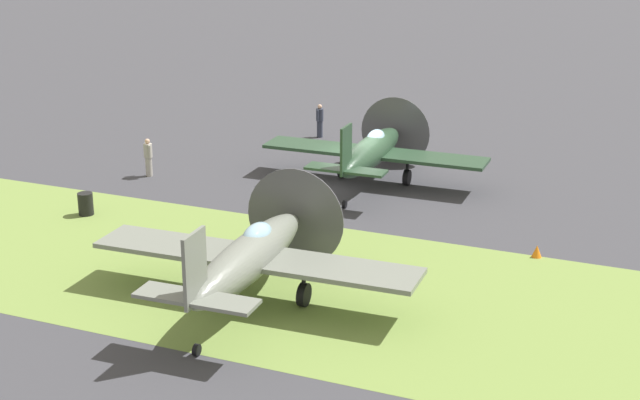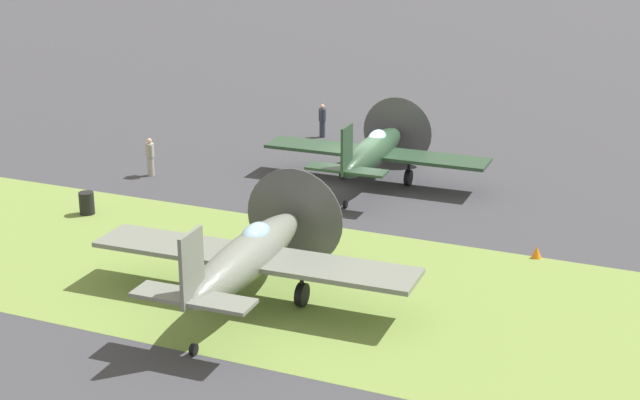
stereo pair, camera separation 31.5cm
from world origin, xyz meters
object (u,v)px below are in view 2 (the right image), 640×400
(airplane_wingman, at_px, (249,256))
(fuel_drum, at_px, (87,203))
(runway_marker_cone, at_px, (537,252))
(ground_crew_chief, at_px, (322,120))
(ground_crew_mechanic, at_px, (150,156))
(airplane_lead, at_px, (374,151))

(airplane_wingman, xyz_separation_m, fuel_drum, (-9.78, 4.86, -1.15))
(airplane_wingman, height_order, runway_marker_cone, airplane_wingman)
(ground_crew_chief, distance_m, runway_marker_cone, 18.02)
(ground_crew_chief, bearing_deg, runway_marker_cone, -130.07)
(ground_crew_mechanic, relative_size, runway_marker_cone, 3.93)
(airplane_lead, relative_size, fuel_drum, 11.06)
(airplane_lead, bearing_deg, ground_crew_chief, 127.58)
(ground_crew_chief, relative_size, ground_crew_mechanic, 1.00)
(airplane_lead, distance_m, ground_crew_chief, 8.17)
(fuel_drum, bearing_deg, airplane_wingman, -26.42)
(ground_crew_mechanic, distance_m, fuel_drum, 5.41)
(runway_marker_cone, bearing_deg, fuel_drum, -172.12)
(fuel_drum, bearing_deg, airplane_lead, 41.69)
(runway_marker_cone, bearing_deg, ground_crew_chief, 137.79)
(ground_crew_mechanic, bearing_deg, runway_marker_cone, 31.08)
(airplane_lead, bearing_deg, runway_marker_cone, -36.10)
(ground_crew_mechanic, bearing_deg, fuel_drum, -44.54)
(ground_crew_mechanic, distance_m, runway_marker_cone, 18.11)
(ground_crew_chief, height_order, ground_crew_mechanic, same)
(airplane_wingman, xyz_separation_m, runway_marker_cone, (7.61, 7.26, -1.38))
(airplane_wingman, height_order, fuel_drum, airplane_wingman)
(airplane_lead, xyz_separation_m, runway_marker_cone, (8.23, -5.74, -1.27))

